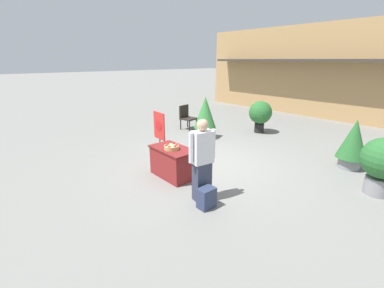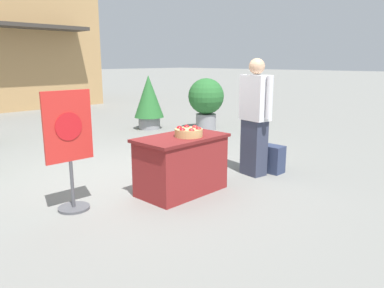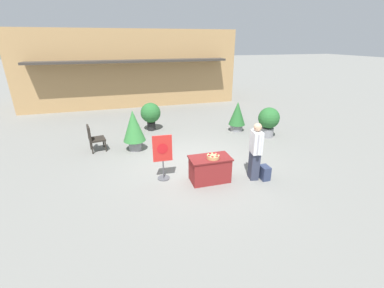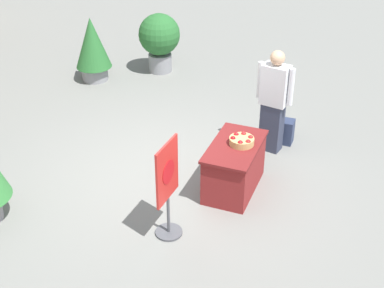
{
  "view_description": "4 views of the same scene",
  "coord_description": "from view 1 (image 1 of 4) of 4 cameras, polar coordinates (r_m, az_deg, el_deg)",
  "views": [
    {
      "loc": [
        4.85,
        -4.6,
        2.8
      ],
      "look_at": [
        0.48,
        -0.81,
        0.89
      ],
      "focal_mm": 24.0,
      "sensor_mm": 36.0,
      "label": 1
    },
    {
      "loc": [
        -3.19,
        -4.43,
        1.69
      ],
      "look_at": [
        0.33,
        -1.05,
        0.6
      ],
      "focal_mm": 35.0,
      "sensor_mm": 36.0,
      "label": 2
    },
    {
      "loc": [
        -2.26,
        -7.31,
        3.85
      ],
      "look_at": [
        -0.28,
        -0.47,
        0.96
      ],
      "focal_mm": 24.0,
      "sensor_mm": 36.0,
      "label": 3
    },
    {
      "loc": [
        -6.16,
        -2.87,
        4.64
      ],
      "look_at": [
        -0.29,
        -0.58,
        0.86
      ],
      "focal_mm": 50.0,
      "sensor_mm": 36.0,
      "label": 4
    }
  ],
  "objects": [
    {
      "name": "ground_plane",
      "position": [
        7.25,
        2.36,
        -4.46
      ],
      "size": [
        120.0,
        120.0,
        0.0
      ],
      "primitive_type": "plane",
      "color": "slate"
    },
    {
      "name": "storefront_building",
      "position": [
        16.57,
        28.15,
        14.24
      ],
      "size": [
        12.87,
        5.52,
        4.46
      ],
      "color": "tan",
      "rests_on": "ground_plane"
    },
    {
      "name": "display_table",
      "position": [
        6.4,
        -4.27,
        -4.04
      ],
      "size": [
        1.18,
        0.67,
        0.75
      ],
      "color": "maroon",
      "rests_on": "ground_plane"
    },
    {
      "name": "apple_basket",
      "position": [
        6.16,
        -4.58,
        -0.69
      ],
      "size": [
        0.35,
        0.35,
        0.13
      ],
      "color": "tan",
      "rests_on": "display_table"
    },
    {
      "name": "person_visitor",
      "position": [
        5.14,
        2.27,
        -3.61
      ],
      "size": [
        0.33,
        0.6,
        1.72
      ],
      "rotation": [
        0.0,
        0.0,
        2.97
      ],
      "color": "#33384C",
      "rests_on": "ground_plane"
    },
    {
      "name": "backpack",
      "position": [
        5.16,
        3.25,
        -11.86
      ],
      "size": [
        0.24,
        0.34,
        0.42
      ],
      "color": "#2D3856",
      "rests_on": "ground_plane"
    },
    {
      "name": "poster_board",
      "position": [
        7.53,
        -7.23,
        2.31
      ],
      "size": [
        0.56,
        0.36,
        1.37
      ],
      "rotation": [
        0.0,
        0.0,
        -1.62
      ],
      "color": "#4C4C51",
      "rests_on": "ground_plane"
    },
    {
      "name": "patio_chair",
      "position": [
        10.79,
        -1.23,
        6.24
      ],
      "size": [
        0.65,
        0.65,
        0.99
      ],
      "rotation": [
        0.0,
        0.0,
        0.2
      ],
      "color": "#28231E",
      "rests_on": "ground_plane"
    },
    {
      "name": "potted_plant_far_left",
      "position": [
        10.55,
        14.94,
        6.57
      ],
      "size": [
        0.89,
        0.89,
        1.26
      ],
      "color": "black",
      "rests_on": "ground_plane"
    },
    {
      "name": "potted_plant_far_right",
      "position": [
        6.74,
        36.73,
        -3.21
      ],
      "size": [
        0.88,
        0.88,
        1.27
      ],
      "color": "gray",
      "rests_on": "ground_plane"
    },
    {
      "name": "potted_plant_near_left",
      "position": [
        7.96,
        32.2,
        0.33
      ],
      "size": [
        0.74,
        0.74,
        1.34
      ],
      "color": "gray",
      "rests_on": "ground_plane"
    },
    {
      "name": "potted_plant_near_right",
      "position": [
        9.48,
        2.96,
        6.57
      ],
      "size": [
        0.82,
        0.82,
        1.53
      ],
      "color": "gray",
      "rests_on": "ground_plane"
    }
  ]
}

